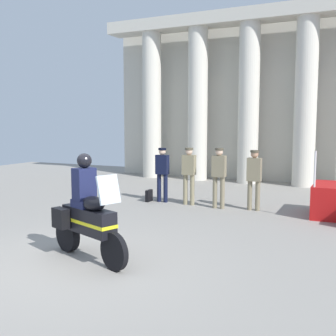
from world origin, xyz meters
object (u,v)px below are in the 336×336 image
Objects in this scene: officer_in_row_2 at (219,173)px; officer_in_row_3 at (254,175)px; briefcase_on_ground at (149,196)px; officer_in_row_0 at (162,170)px; officer_in_row_1 at (189,171)px; motorcycle_with_rider at (86,216)px.

officer_in_row_2 reaches higher than officer_in_row_3.
briefcase_on_ground is at bearing -2.84° from officer_in_row_2.
officer_in_row_0 reaches higher than briefcase_on_ground.
officer_in_row_1 is 0.99× the size of officer_in_row_2.
briefcase_on_ground is (-2.27, 0.08, -0.84)m from officer_in_row_2.
officer_in_row_3 is at bearing 178.81° from officer_in_row_0.
officer_in_row_3 is (1.93, 0.04, -0.02)m from officer_in_row_1.
officer_in_row_0 is at bearing -4.54° from officer_in_row_1.
motorcycle_with_rider is at bearing 91.36° from officer_in_row_1.
motorcycle_with_rider is 5.52m from briefcase_on_ground.
motorcycle_with_rider is (0.20, -5.32, -0.21)m from officer_in_row_1.
officer_in_row_1 reaches higher than officer_in_row_0.
officer_in_row_0 is 0.91m from briefcase_on_ground.
officer_in_row_2 reaches higher than officer_in_row_0.
officer_in_row_3 is 4.66× the size of briefcase_on_ground.
motorcycle_with_rider is at bearing -73.98° from briefcase_on_ground.
officer_in_row_2 is (0.96, -0.13, 0.01)m from officer_in_row_1.
motorcycle_with_rider reaches higher than briefcase_on_ground.
motorcycle_with_rider is (-0.76, -5.19, -0.22)m from officer_in_row_2.
officer_in_row_0 is 0.96× the size of officer_in_row_2.
officer_in_row_3 is (2.83, -0.02, 0.01)m from officer_in_row_0.
officer_in_row_0 is at bearing -1.19° from officer_in_row_3.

